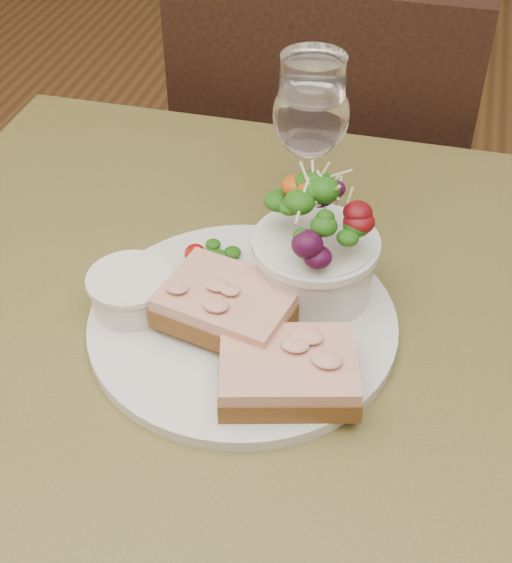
% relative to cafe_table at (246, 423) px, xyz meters
% --- Properties ---
extents(cafe_table, '(0.80, 0.80, 0.75)m').
position_rel_cafe_table_xyz_m(cafe_table, '(0.00, 0.00, 0.00)').
color(cafe_table, '#4E4B21').
rests_on(cafe_table, ground).
extents(chair_far, '(0.42, 0.42, 0.90)m').
position_rel_cafe_table_xyz_m(chair_far, '(-0.02, 0.65, -0.36)').
color(chair_far, black).
rests_on(chair_far, ground).
extents(dinner_plate, '(0.28, 0.28, 0.01)m').
position_rel_cafe_table_xyz_m(dinner_plate, '(-0.01, 0.03, 0.11)').
color(dinner_plate, silver).
rests_on(dinner_plate, cafe_table).
extents(sandwich_front, '(0.13, 0.11, 0.03)m').
position_rel_cafe_table_xyz_m(sandwich_front, '(0.05, -0.04, 0.13)').
color(sandwich_front, '#4A2B13').
rests_on(sandwich_front, dinner_plate).
extents(sandwich_back, '(0.13, 0.11, 0.03)m').
position_rel_cafe_table_xyz_m(sandwich_back, '(-0.02, 0.02, 0.14)').
color(sandwich_back, '#4A2B13').
rests_on(sandwich_back, dinner_plate).
extents(ramekin, '(0.07, 0.07, 0.04)m').
position_rel_cafe_table_xyz_m(ramekin, '(-0.11, 0.02, 0.13)').
color(ramekin, white).
rests_on(ramekin, dinner_plate).
extents(salad_bowl, '(0.11, 0.11, 0.13)m').
position_rel_cafe_table_xyz_m(salad_bowl, '(0.04, 0.08, 0.17)').
color(salad_bowl, silver).
rests_on(salad_bowl, dinner_plate).
extents(garnish, '(0.05, 0.04, 0.02)m').
position_rel_cafe_table_xyz_m(garnish, '(-0.07, 0.10, 0.12)').
color(garnish, '#0D3E0B').
rests_on(garnish, dinner_plate).
extents(wine_glass, '(0.08, 0.08, 0.18)m').
position_rel_cafe_table_xyz_m(wine_glass, '(0.01, 0.21, 0.22)').
color(wine_glass, white).
rests_on(wine_glass, cafe_table).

